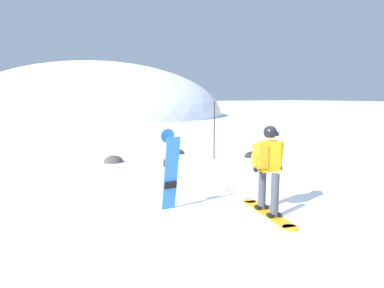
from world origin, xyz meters
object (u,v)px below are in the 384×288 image
snowboarder_main (268,167)px  piste_marker_near (214,126)px  spare_snowboard (170,170)px  rock_dark (252,157)px  rock_mid (114,162)px  rock_small (178,154)px

snowboarder_main → piste_marker_near: size_ratio=0.86×
spare_snowboard → piste_marker_near: 5.80m
rock_dark → rock_mid: bearing=163.7°
spare_snowboard → piste_marker_near: size_ratio=0.77×
spare_snowboard → piste_marker_near: (3.74, 4.42, 0.37)m
spare_snowboard → piste_marker_near: piste_marker_near is taller
rock_dark → rock_small: 2.90m
piste_marker_near → rock_dark: size_ratio=3.65×
spare_snowboard → rock_dark: size_ratio=2.82×
snowboarder_main → rock_dark: bearing=54.6°
snowboarder_main → rock_small: (1.52, 7.10, -0.92)m
spare_snowboard → rock_mid: (0.33, 5.49, -0.83)m
rock_mid → rock_small: rock_mid is taller
snowboarder_main → rock_mid: snowboarder_main is taller
rock_mid → rock_small: size_ratio=1.29×
snowboarder_main → rock_dark: 6.35m
spare_snowboard → rock_mid: spare_snowboard is taller
rock_small → rock_mid: bearing=-168.6°
snowboarder_main → rock_small: snowboarder_main is taller
snowboarder_main → rock_dark: (3.64, 5.13, -0.92)m
spare_snowboard → rock_mid: size_ratio=2.43×
rock_dark → rock_small: bearing=137.1°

